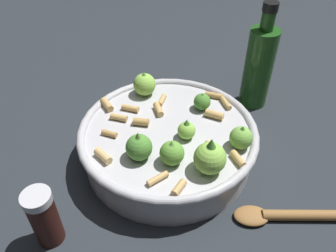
{
  "coord_description": "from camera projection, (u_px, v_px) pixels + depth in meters",
  "views": [
    {
      "loc": [
        0.13,
        -0.4,
        0.44
      ],
      "look_at": [
        0.0,
        0.0,
        0.07
      ],
      "focal_mm": 36.74,
      "sensor_mm": 36.0,
      "label": 1
    }
  ],
  "objects": [
    {
      "name": "cooking_pan",
      "position": [
        169.0,
        140.0,
        0.58
      ],
      "size": [
        0.3,
        0.3,
        0.12
      ],
      "color": "#B7B7BC",
      "rests_on": "ground"
    },
    {
      "name": "ground_plane",
      "position": [
        168.0,
        156.0,
        0.6
      ],
      "size": [
        2.4,
        2.4,
        0.0
      ],
      "primitive_type": "plane",
      "color": "#23282D"
    },
    {
      "name": "olive_oil_bottle",
      "position": [
        259.0,
        66.0,
        0.67
      ],
      "size": [
        0.06,
        0.06,
        0.21
      ],
      "color": "#1E4C19",
      "rests_on": "ground"
    },
    {
      "name": "pepper_shaker",
      "position": [
        44.0,
        217.0,
        0.45
      ],
      "size": [
        0.04,
        0.04,
        0.1
      ],
      "color": "#33140F",
      "rests_on": "ground"
    },
    {
      "name": "wooden_spoon",
      "position": [
        311.0,
        216.0,
        0.5
      ],
      "size": [
        0.25,
        0.1,
        0.02
      ],
      "color": "olive",
      "rests_on": "ground"
    }
  ]
}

